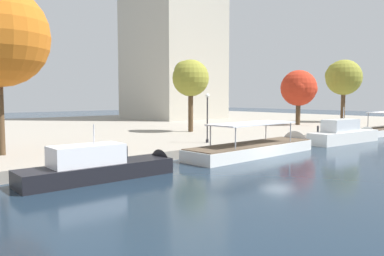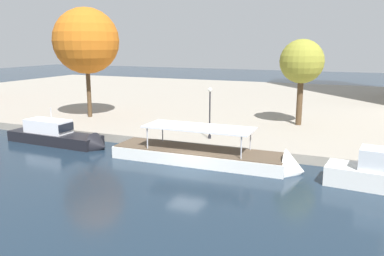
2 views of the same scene
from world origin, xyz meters
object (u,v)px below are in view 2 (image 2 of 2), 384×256
at_px(tree_4, 302,61).
at_px(tree_0, 87,42).
at_px(motor_yacht_1, 59,138).
at_px(lamp_post, 210,109).
at_px(tour_boat_2, 211,159).

bearing_deg(tree_4, tree_0, -167.38).
xyz_separation_m(motor_yacht_1, tree_0, (-3.40, 9.10, 8.61)).
bearing_deg(lamp_post, motor_yacht_1, -160.84).
distance_m(lamp_post, tree_4, 12.16).
bearing_deg(tree_0, motor_yacht_1, -69.53).
xyz_separation_m(tour_boat_2, tree_0, (-18.29, 9.19, 8.86)).
distance_m(tour_boat_2, lamp_post, 5.85).
height_order(tour_boat_2, tree_4, tree_4).
distance_m(lamp_post, tree_0, 17.97).
xyz_separation_m(lamp_post, tree_0, (-16.38, 4.59, 5.79)).
bearing_deg(tree_4, tour_boat_2, -107.05).
bearing_deg(tour_boat_2, tree_4, 71.80).
distance_m(motor_yacht_1, tree_0, 12.98).
bearing_deg(lamp_post, tree_0, 164.34).
height_order(tour_boat_2, tree_0, tree_0).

